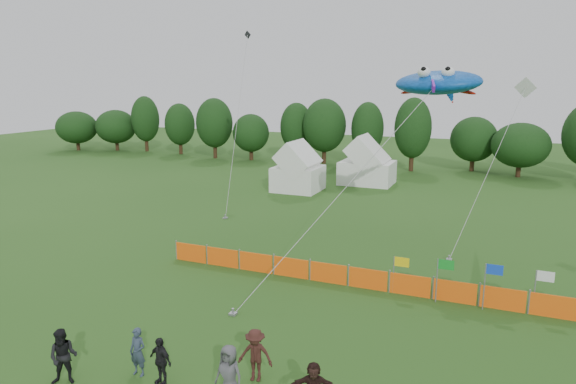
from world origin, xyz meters
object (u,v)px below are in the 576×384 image
at_px(spectator_a, 138,352).
at_px(spectator_e, 229,375).
at_px(tent_right, 367,165).
at_px(barrier_fence, 348,276).
at_px(stingray_kite, 439,83).
at_px(spectator_d, 160,361).
at_px(spectator_c, 255,355).
at_px(tent_left, 298,171).
at_px(spectator_b, 63,357).

xyz_separation_m(spectator_a, spectator_e, (3.62, -0.18, 0.12)).
distance_m(tent_right, barrier_fence, 26.23).
bearing_deg(barrier_fence, stingray_kite, 71.32).
xyz_separation_m(barrier_fence, spectator_e, (-0.72, -10.47, 0.46)).
bearing_deg(spectator_e, tent_right, 103.52).
height_order(spectator_a, spectator_d, spectator_a).
relative_size(barrier_fence, spectator_c, 10.94).
bearing_deg(barrier_fence, spectator_c, -93.42).
bearing_deg(barrier_fence, tent_left, 117.80).
distance_m(tent_left, spectator_d, 31.32).
relative_size(tent_right, stingray_kite, 0.26).
bearing_deg(spectator_c, stingray_kite, 69.19).
xyz_separation_m(spectator_c, stingray_kite, (3.34, 17.32, 8.79)).
height_order(tent_left, spectator_d, tent_left).
relative_size(tent_left, tent_right, 0.81).
xyz_separation_m(barrier_fence, spectator_d, (-3.34, -10.41, 0.32)).
bearing_deg(spectator_a, spectator_d, -5.76).
bearing_deg(spectator_b, spectator_a, 8.06).
height_order(tent_right, stingray_kite, stingray_kite).
distance_m(spectator_c, spectator_e, 1.45).
relative_size(tent_right, spectator_e, 2.65).
relative_size(tent_right, barrier_fence, 0.26).
height_order(tent_right, barrier_fence, tent_right).
bearing_deg(spectator_c, tent_left, 99.12).
bearing_deg(spectator_e, stingray_kite, 85.31).
distance_m(tent_left, stingray_kite, 19.47).
xyz_separation_m(spectator_a, spectator_b, (-1.91, -1.35, 0.11)).
bearing_deg(spectator_b, spectator_c, -2.81).
xyz_separation_m(spectator_c, spectator_d, (-2.80, -1.37, -0.09)).
height_order(tent_right, spectator_d, tent_right).
bearing_deg(spectator_e, spectator_a, -176.97).
distance_m(tent_right, spectator_b, 37.27).
relative_size(tent_right, spectator_c, 2.81).
bearing_deg(spectator_d, spectator_b, -144.36).
distance_m(spectator_b, spectator_d, 3.17).
height_order(tent_right, spectator_b, tent_right).
height_order(tent_right, spectator_e, tent_right).
bearing_deg(tent_left, spectator_d, -76.65).
relative_size(barrier_fence, stingray_kite, 1.00).
bearing_deg(spectator_c, spectator_d, -163.82).
xyz_separation_m(spectator_d, spectator_e, (2.62, -0.06, 0.15)).
height_order(spectator_a, spectator_e, spectator_e).
relative_size(spectator_d, stingray_kite, 0.08).
relative_size(tent_right, spectator_a, 3.02).
bearing_deg(spectator_b, barrier_fence, 34.45).
bearing_deg(spectator_a, tent_left, 102.66).
distance_m(barrier_fence, stingray_kite, 12.69).
bearing_deg(barrier_fence, spectator_e, -93.96).
xyz_separation_m(spectator_b, spectator_c, (5.72, 2.60, -0.05)).
bearing_deg(spectator_d, spectator_e, 11.33).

